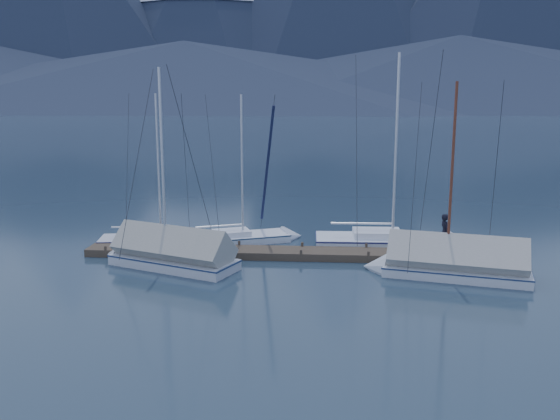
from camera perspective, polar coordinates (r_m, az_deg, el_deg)
The scene contains 10 objects.
ground at distance 25.53m, azimuth -0.34°, elevation -5.72°, with size 1000.00×1000.00×0.00m, color #172634.
mountain_range at distance 398.11m, azimuth 4.78°, elevation 18.55°, with size 877.00×584.00×150.50m.
dock at distance 27.42m, azimuth 0.00°, elevation -4.29°, with size 18.00×1.50×0.54m.
mooring_posts at distance 27.39m, azimuth -1.05°, elevation -3.78°, with size 15.12×1.52×0.35m.
sailboat_open_left at distance 30.15m, azimuth -10.53°, elevation -2.98°, with size 6.37×2.86×8.16m.
sailboat_open_mid at distance 30.23m, azimuth -2.79°, elevation -2.77°, with size 6.33×3.88×8.11m.
sailboat_open_right at distance 29.76m, azimuth 11.79°, elevation -3.15°, with size 7.77×3.32×10.21m.
sailboat_covered_near at distance 25.46m, azimuth 15.43°, elevation -5.16°, with size 7.03×3.52×8.76m.
sailboat_covered_far at distance 26.43m, azimuth -11.13°, elevation -4.32°, with size 6.90×4.36×9.33m.
person at distance 27.99m, azimuth 15.57°, elevation -2.09°, with size 0.62×0.41×1.71m, color black.
Camera 1 is at (1.96, -24.35, 7.43)m, focal length 38.00 mm.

